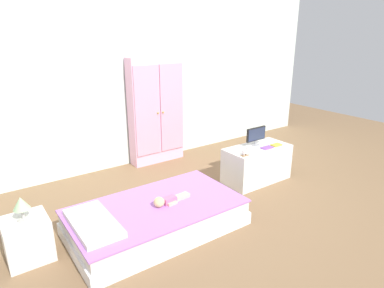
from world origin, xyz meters
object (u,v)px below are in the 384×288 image
object	(u,v)px
tv_monitor	(256,135)
rocking_horse_toy	(245,151)
bed	(157,217)
book_yellow	(276,145)
table_lamp	(21,204)
book_purple	(267,148)
doll	(165,201)
nightstand	(28,239)
tv_stand	(257,164)
wardrobe	(156,111)

from	to	relation	value
tv_monitor	rocking_horse_toy	world-z (taller)	tv_monitor
bed	tv_monitor	xyz separation A→B (m)	(1.59, 0.31, 0.45)
book_yellow	table_lamp	bearing A→B (deg)	178.15
tv_monitor	book_purple	bearing A→B (deg)	-78.49
book_purple	rocking_horse_toy	bearing A→B (deg)	-174.69
tv_monitor	book_purple	distance (m)	0.21
bed	doll	size ratio (longest dim) A/B	4.07
doll	tv_monitor	distance (m)	1.58
nightstand	book_purple	bearing A→B (deg)	-1.97
nightstand	bed	bearing A→B (deg)	-12.64
bed	tv_stand	xyz separation A→B (m)	(1.56, 0.24, 0.10)
tv_stand	book_yellow	xyz separation A→B (m)	(0.23, -0.09, 0.23)
rocking_horse_toy	tv_stand	bearing A→B (deg)	21.07
wardrobe	bed	bearing A→B (deg)	-120.02
rocking_horse_toy	bed	bearing A→B (deg)	-174.87
bed	wardrobe	world-z (taller)	wardrobe
doll	wardrobe	world-z (taller)	wardrobe
book_yellow	nightstand	bearing A→B (deg)	178.15
table_lamp	nightstand	bearing A→B (deg)	0.00
bed	book_yellow	size ratio (longest dim) A/B	12.41
nightstand	book_yellow	size ratio (longest dim) A/B	2.80
bed	table_lamp	bearing A→B (deg)	167.36
rocking_horse_toy	book_yellow	bearing A→B (deg)	3.73
doll	table_lamp	distance (m)	1.20
table_lamp	wardrobe	xyz separation A→B (m)	(1.96, 1.31, 0.24)
table_lamp	rocking_horse_toy	size ratio (longest dim) A/B	1.80
bed	tv_stand	bearing A→B (deg)	8.69
wardrobe	tv_stand	bearing A→B (deg)	-62.81
bed	rocking_horse_toy	xyz separation A→B (m)	(1.23, 0.11, 0.37)
tv_stand	tv_monitor	world-z (taller)	tv_monitor
bed	tv_monitor	bearing A→B (deg)	10.95
tv_stand	bed	bearing A→B (deg)	-171.31
tv_monitor	rocking_horse_toy	size ratio (longest dim) A/B	2.66
doll	book_yellow	distance (m)	1.73
wardrobe	book_purple	bearing A→B (deg)	-62.32
wardrobe	book_yellow	bearing A→B (deg)	-57.18
tv_stand	table_lamp	bearing A→B (deg)	179.98
bed	doll	xyz separation A→B (m)	(0.08, -0.04, 0.17)
wardrobe	rocking_horse_toy	bearing A→B (deg)	-76.78
bed	doll	bearing A→B (deg)	-24.42
doll	wardrobe	xyz separation A→B (m)	(0.81, 1.58, 0.44)
doll	table_lamp	size ratio (longest dim) A/B	1.94
rocking_horse_toy	tv_monitor	bearing A→B (deg)	28.56
book_purple	table_lamp	bearing A→B (deg)	178.03
doll	table_lamp	xyz separation A→B (m)	(-1.15, 0.28, 0.21)
tv_monitor	book_purple	world-z (taller)	tv_monitor
nightstand	tv_monitor	xyz separation A→B (m)	(2.66, 0.07, 0.40)
nightstand	wardrobe	distance (m)	2.42
bed	wardrobe	xyz separation A→B (m)	(0.89, 1.55, 0.61)
rocking_horse_toy	book_purple	size ratio (longest dim) A/B	0.72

